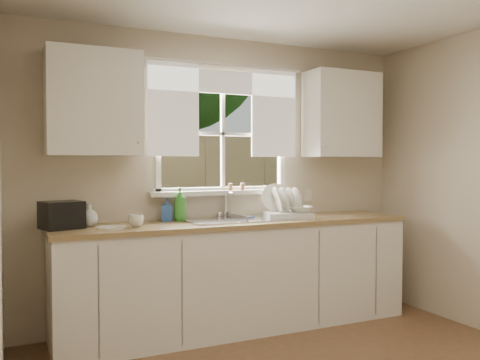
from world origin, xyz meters
name	(u,v)px	position (x,y,z in m)	size (l,w,h in m)	color
room_walls	(377,193)	(0.00, -0.07, 1.24)	(3.62, 4.02, 2.50)	beige
window	(224,152)	(0.00, 2.00, 1.49)	(1.38, 0.16, 1.06)	white
curtains	(226,101)	(0.00, 1.95, 1.93)	(1.50, 0.03, 0.81)	white
base_cabinets	(239,277)	(0.00, 1.68, 0.43)	(3.00, 0.62, 0.87)	white
countertop	(239,223)	(0.00, 1.68, 0.89)	(3.04, 0.65, 0.04)	olive
upper_cabinet_left	(94,103)	(-1.15, 1.82, 1.85)	(0.70, 0.33, 0.80)	white
upper_cabinet_right	(342,115)	(1.15, 1.82, 1.85)	(0.70, 0.33, 0.80)	white
wall_outlet	(308,195)	(0.88, 1.99, 1.08)	(0.08, 0.01, 0.12)	beige
sill_jars	(237,187)	(0.10, 1.94, 1.18)	(0.16, 0.04, 0.06)	brown
backyard	(129,63)	(0.58, 8.42, 3.46)	(20.00, 10.00, 6.13)	#335421
sink	(237,228)	(0.00, 1.71, 0.84)	(0.88, 0.52, 0.40)	#B7B7BC
dish_rack	(286,209)	(0.46, 1.67, 0.99)	(0.45, 0.38, 0.30)	white
bowl	(300,209)	(0.57, 1.62, 0.99)	(0.21, 0.21, 0.05)	silver
soap_bottle_a	(180,204)	(-0.46, 1.84, 1.05)	(0.11, 0.11, 0.28)	#31882C
soap_bottle_b	(167,209)	(-0.56, 1.88, 1.01)	(0.09, 0.09, 0.19)	#2D58A9
soap_bottle_c	(89,215)	(-1.20, 1.81, 1.00)	(0.14, 0.14, 0.18)	beige
saucer	(111,227)	(-1.07, 1.62, 0.92)	(0.21, 0.21, 0.01)	white
cup	(136,221)	(-0.88, 1.61, 0.96)	(0.12, 0.12, 0.09)	white
black_appliance	(62,215)	(-1.40, 1.74, 1.01)	(0.27, 0.24, 0.20)	black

